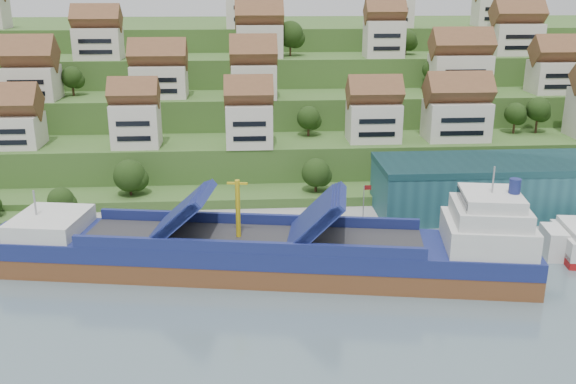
{
  "coord_description": "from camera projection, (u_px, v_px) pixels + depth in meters",
  "views": [
    {
      "loc": [
        -1.91,
        -91.93,
        42.81
      ],
      "look_at": [
        5.38,
        14.0,
        8.0
      ],
      "focal_mm": 40.0,
      "sensor_mm": 36.0,
      "label": 1
    }
  ],
  "objects": [
    {
      "name": "ground",
      "position": [
        260.0,
        269.0,
        100.61
      ],
      "size": [
        300.0,
        300.0,
        0.0
      ],
      "primitive_type": "plane",
      "color": "slate",
      "rests_on": "ground"
    },
    {
      "name": "quay",
      "position": [
        368.0,
        225.0,
        115.79
      ],
      "size": [
        180.0,
        14.0,
        2.2
      ],
      "primitive_type": "cube",
      "color": "gray",
      "rests_on": "ground"
    },
    {
      "name": "hillside",
      "position": [
        250.0,
        93.0,
        195.46
      ],
      "size": [
        260.0,
        128.0,
        31.0
      ],
      "color": "#2D4C1E",
      "rests_on": "ground"
    },
    {
      "name": "hillside_village",
      "position": [
        256.0,
        68.0,
        149.08
      ],
      "size": [
        159.58,
        62.99,
        28.9
      ],
      "color": "beige",
      "rests_on": "ground"
    },
    {
      "name": "hillside_trees",
      "position": [
        225.0,
        108.0,
        138.38
      ],
      "size": [
        129.23,
        62.37,
        30.68
      ],
      "color": "#203A13",
      "rests_on": "ground"
    },
    {
      "name": "warehouse",
      "position": [
        539.0,
        186.0,
        117.87
      ],
      "size": [
        60.0,
        15.0,
        10.0
      ],
      "primitive_type": "cube",
      "color": "#22535C",
      "rests_on": "quay"
    },
    {
      "name": "flagpole",
      "position": [
        364.0,
        204.0,
        109.13
      ],
      "size": [
        1.28,
        0.16,
        8.0
      ],
      "color": "gray",
      "rests_on": "quay"
    },
    {
      "name": "cargo_ship",
      "position": [
        280.0,
        253.0,
        98.01
      ],
      "size": [
        81.14,
        25.28,
        17.81
      ],
      "rotation": [
        0.0,
        0.0,
        -0.16
      ],
      "color": "brown",
      "rests_on": "ground"
    }
  ]
}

